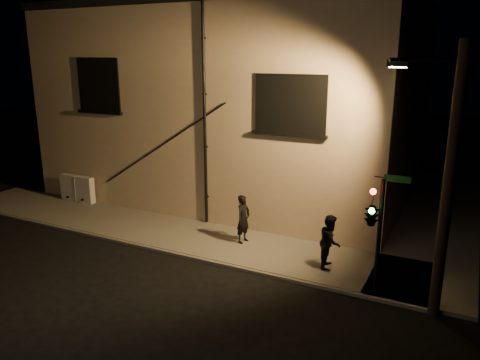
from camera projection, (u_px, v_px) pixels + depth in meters
The scene contains 8 objects.
ground at pixel (208, 262), 15.45m from camera, with size 90.00×90.00×0.00m, color black.
sidewalk at pixel (291, 224), 18.69m from camera, with size 21.00×16.00×0.12m.
building at pixel (247, 100), 23.35m from camera, with size 16.20×12.23×8.80m.
utility_cabinet at pixel (77, 188), 21.29m from camera, with size 1.82×0.31×1.20m, color silver.
pedestrian_a at pixel (243, 219), 16.58m from camera, with size 0.63×0.42×1.74m, color black.
pedestrian_b at pixel (330, 241), 14.62m from camera, with size 0.84×0.65×1.73m, color black.
traffic_signal at pixel (373, 214), 12.84m from camera, with size 1.22×2.00×3.41m.
streetlamp_pole at pixel (445, 177), 11.49m from camera, with size 2.02×1.39×7.00m.
Camera 1 is at (7.34, -12.21, 6.66)m, focal length 35.00 mm.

